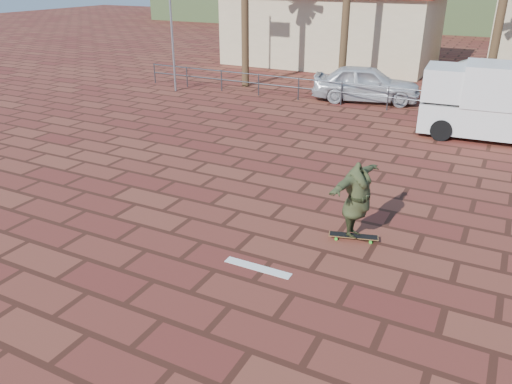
# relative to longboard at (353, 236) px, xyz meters

# --- Properties ---
(ground) EXTENTS (120.00, 120.00, 0.00)m
(ground) POSITION_rel_longboard_xyz_m (-2.03, -0.75, -0.08)
(ground) COLOR brown
(ground) RESTS_ON ground
(paint_stripe) EXTENTS (1.40, 0.22, 0.01)m
(paint_stripe) POSITION_rel_longboard_xyz_m (-1.33, -1.95, -0.08)
(paint_stripe) COLOR white
(paint_stripe) RESTS_ON ground
(guardrail) EXTENTS (24.06, 0.06, 1.00)m
(guardrail) POSITION_rel_longboard_xyz_m (-2.03, 11.25, 0.59)
(guardrail) COLOR #47494F
(guardrail) RESTS_ON ground
(building_west) EXTENTS (12.60, 7.60, 4.50)m
(building_west) POSITION_rel_longboard_xyz_m (-8.03, 21.25, 2.20)
(building_west) COLOR beige
(building_west) RESTS_ON ground
(longboard) EXTENTS (1.08, 0.51, 0.10)m
(longboard) POSITION_rel_longboard_xyz_m (0.00, 0.00, 0.00)
(longboard) COLOR olive
(longboard) RESTS_ON ground
(skateboarder) EXTENTS (0.89, 2.13, 1.68)m
(skateboarder) POSITION_rel_longboard_xyz_m (0.00, -0.00, 0.86)
(skateboarder) COLOR #333A1F
(skateboarder) RESTS_ON longboard
(campervan) EXTENTS (5.00, 2.42, 2.53)m
(campervan) POSITION_rel_longboard_xyz_m (2.16, 9.16, 1.24)
(campervan) COLOR silver
(campervan) RESTS_ON ground
(car_silver) EXTENTS (4.93, 2.85, 1.58)m
(car_silver) POSITION_rel_longboard_xyz_m (-3.30, 12.41, 0.70)
(car_silver) COLOR silver
(car_silver) RESTS_ON ground
(car_white) EXTENTS (5.09, 2.21, 1.63)m
(car_white) POSITION_rel_longboard_xyz_m (1.56, 15.54, 0.73)
(car_white) COLOR silver
(car_white) RESTS_ON ground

